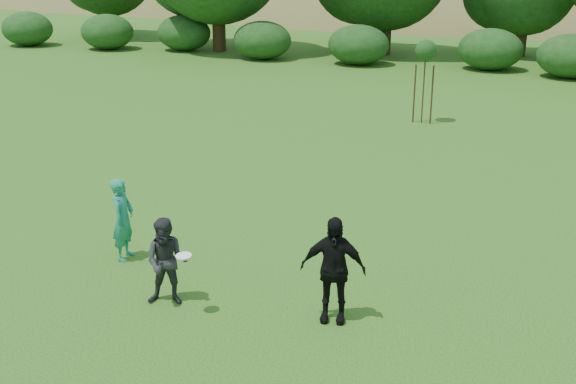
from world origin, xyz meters
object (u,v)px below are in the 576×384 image
object	(u,v)px
player_grey	(167,262)
player_black	(333,269)
sapling	(426,53)
player_teal	(123,219)

from	to	relation	value
player_grey	player_black	size ratio (longest dim) A/B	0.86
player_black	sapling	world-z (taller)	sapling
player_black	sapling	size ratio (longest dim) A/B	0.65
sapling	player_teal	bearing A→B (deg)	-104.89
player_black	player_grey	bearing A→B (deg)	178.26
player_teal	sapling	size ratio (longest dim) A/B	0.59
player_grey	player_black	world-z (taller)	player_black
player_black	player_teal	bearing A→B (deg)	158.17
player_teal	sapling	world-z (taller)	sapling
player_black	sapling	distance (m)	14.22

